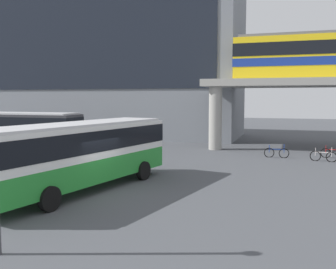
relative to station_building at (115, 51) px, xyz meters
The scene contains 7 objects.
ground_plane 22.01m from the station_building, 55.07° to the right, with size 120.00×120.00×0.00m, color #47494F.
station_building is the anchor object (origin of this frame).
bus_main 29.00m from the station_building, 68.10° to the right, with size 4.77×11.33×3.22m.
bus_secondary 18.02m from the station_building, 94.29° to the right, with size 11.07×2.86×3.22m.
bicycle_red 27.31m from the station_building, 26.89° to the right, with size 1.77×0.38×1.04m.
bicycle_blue 24.60m from the station_building, 33.71° to the right, with size 1.79×0.07×1.04m.
bicycle_silver 27.45m from the station_building, 31.24° to the right, with size 1.77×0.41×1.04m.
Camera 1 is at (8.47, -15.49, 4.38)m, focal length 41.11 mm.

